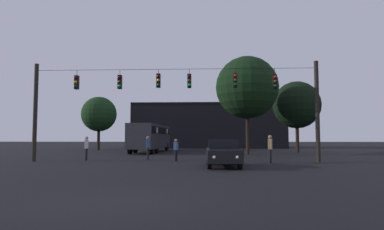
# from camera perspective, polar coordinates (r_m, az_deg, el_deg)

# --- Properties ---
(ground_plane) EXTENTS (168.00, 168.00, 0.00)m
(ground_plane) POSITION_cam_1_polar(r_m,az_deg,el_deg) (33.12, -1.33, -6.75)
(ground_plane) COLOR black
(ground_plane) RESTS_ON ground
(overhead_signal_span) EXTENTS (19.50, 0.44, 6.77)m
(overhead_signal_span) POSITION_cam_1_polar(r_m,az_deg,el_deg) (22.21, -3.15, 2.60)
(overhead_signal_span) COLOR black
(overhead_signal_span) RESTS_ON ground
(city_bus) EXTENTS (3.03, 11.11, 3.00)m
(city_bus) POSITION_cam_1_polar(r_m,az_deg,el_deg) (36.26, -7.23, -3.53)
(city_bus) COLOR #2D2D33
(city_bus) RESTS_ON ground
(car_near_right) EXTENTS (1.86, 4.36, 1.52)m
(car_near_right) POSITION_cam_1_polar(r_m,az_deg,el_deg) (18.63, 5.42, -6.52)
(car_near_right) COLOR black
(car_near_right) RESTS_ON ground
(pedestrian_crossing_left) EXTENTS (0.32, 0.41, 1.71)m
(pedestrian_crossing_left) POSITION_cam_1_polar(r_m,az_deg,el_deg) (24.62, -17.97, -5.30)
(pedestrian_crossing_left) COLOR black
(pedestrian_crossing_left) RESTS_ON ground
(pedestrian_crossing_center) EXTENTS (0.31, 0.40, 1.72)m
(pedestrian_crossing_center) POSITION_cam_1_polar(r_m,az_deg,el_deg) (24.45, -7.73, -5.44)
(pedestrian_crossing_center) COLOR black
(pedestrian_crossing_center) RESTS_ON ground
(pedestrian_crossing_right) EXTENTS (0.32, 0.41, 1.53)m
(pedestrian_crossing_right) POSITION_cam_1_polar(r_m,az_deg,el_deg) (22.94, -2.83, -5.88)
(pedestrian_crossing_right) COLOR black
(pedestrian_crossing_right) RESTS_ON ground
(pedestrian_near_bus) EXTENTS (0.34, 0.42, 1.79)m
(pedestrian_near_bus) POSITION_cam_1_polar(r_m,az_deg,el_deg) (21.44, 13.51, -5.48)
(pedestrian_near_bus) COLOR black
(pedestrian_near_bus) RESTS_ON ground
(corner_building) EXTENTS (22.97, 12.09, 6.78)m
(corner_building) POSITION_cam_1_polar(r_m,az_deg,el_deg) (53.46, 2.86, -2.02)
(corner_building) COLOR black
(corner_building) RESTS_ON ground
(tree_left_silhouette) EXTENTS (5.13, 5.13, 7.72)m
(tree_left_silhouette) POSITION_cam_1_polar(r_m,az_deg,el_deg) (37.28, 17.83, 1.68)
(tree_left_silhouette) COLOR black
(tree_left_silhouette) RESTS_ON ground
(tree_behind_building) EXTENTS (6.09, 6.09, 9.54)m
(tree_behind_building) POSITION_cam_1_polar(r_m,az_deg,el_deg) (32.35, 9.60, 4.75)
(tree_behind_building) COLOR black
(tree_behind_building) RESTS_ON ground
(tree_right_far) EXTENTS (4.50, 4.50, 6.89)m
(tree_right_far) POSITION_cam_1_polar(r_m,az_deg,el_deg) (43.84, -15.95, 0.14)
(tree_right_far) COLOR black
(tree_right_far) RESTS_ON ground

